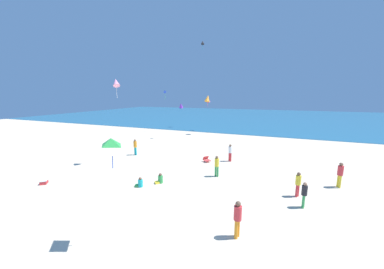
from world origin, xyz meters
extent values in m
plane|color=beige|center=(0.00, 10.00, 0.00)|extent=(120.00, 120.00, 0.00)
cube|color=#236084|center=(0.00, 55.16, 0.03)|extent=(120.00, 60.00, 0.05)
cube|color=#D13D3D|center=(-0.43, 10.09, 0.16)|extent=(0.72, 0.75, 0.03)
cube|color=#D13D3D|center=(-0.63, 10.25, 0.34)|extent=(0.52, 0.59, 0.36)
cylinder|color=#B7B7BC|center=(-0.14, 10.24, 0.08)|extent=(0.02, 0.02, 0.16)
cylinder|color=#B7B7BC|center=(-0.49, 9.78, 0.08)|extent=(0.02, 0.02, 0.16)
cube|color=red|center=(-9.59, 1.07, 0.12)|extent=(0.62, 0.64, 0.23)
cube|color=white|center=(-9.59, 1.07, 0.25)|extent=(0.64, 0.66, 0.04)
cylinder|color=#19ADB2|center=(-8.01, 9.57, 0.41)|extent=(0.15, 0.15, 0.83)
cylinder|color=#19ADB2|center=(-8.18, 9.64, 0.41)|extent=(0.15, 0.15, 0.83)
cylinder|color=orange|center=(-8.10, 9.61, 1.14)|extent=(0.43, 0.43, 0.62)
sphere|color=#846047|center=(-8.10, 9.61, 1.55)|extent=(0.23, 0.23, 0.23)
cylinder|color=red|center=(6.79, 5.53, 0.39)|extent=(0.14, 0.14, 0.78)
cylinder|color=red|center=(6.88, 5.68, 0.39)|extent=(0.14, 0.14, 0.78)
cylinder|color=yellow|center=(6.84, 5.61, 1.08)|extent=(0.43, 0.43, 0.59)
sphere|color=brown|center=(6.84, 5.61, 1.46)|extent=(0.22, 0.22, 0.22)
cylinder|color=red|center=(1.56, 11.10, 0.41)|extent=(0.14, 0.14, 0.81)
cylinder|color=red|center=(1.41, 11.20, 0.41)|extent=(0.14, 0.14, 0.81)
cylinder|color=white|center=(1.48, 11.15, 1.11)|extent=(0.44, 0.44, 0.61)
sphere|color=brown|center=(1.48, 11.15, 1.52)|extent=(0.22, 0.22, 0.22)
cylinder|color=#19ADB2|center=(-2.97, 3.20, 0.25)|extent=(0.39, 0.39, 0.50)
sphere|color=brown|center=(-2.97, 3.20, 0.58)|extent=(0.20, 0.20, 0.20)
cube|color=green|center=(-3.17, 3.15, 0.07)|extent=(0.41, 0.33, 0.14)
cylinder|color=green|center=(-2.04, 4.28, 0.26)|extent=(0.49, 0.49, 0.53)
sphere|color=brown|center=(-2.04, 4.28, 0.62)|extent=(0.21, 0.21, 0.21)
cube|color=yellow|center=(-2.18, 4.12, 0.08)|extent=(0.45, 0.47, 0.15)
cylinder|color=orange|center=(4.06, 0.26, 0.43)|extent=(0.15, 0.15, 0.85)
cylinder|color=orange|center=(4.12, 0.45, 0.43)|extent=(0.15, 0.15, 0.85)
cylinder|color=red|center=(4.09, 0.36, 1.17)|extent=(0.42, 0.42, 0.64)
sphere|color=brown|center=(4.09, 0.36, 1.60)|extent=(0.23, 0.23, 0.23)
cylinder|color=green|center=(7.03, 4.20, 0.37)|extent=(0.13, 0.13, 0.74)
cylinder|color=green|center=(7.07, 4.36, 0.37)|extent=(0.13, 0.13, 0.74)
cylinder|color=black|center=(7.05, 4.28, 1.02)|extent=(0.36, 0.36, 0.56)
sphere|color=#A87A5B|center=(7.05, 4.28, 1.39)|extent=(0.20, 0.20, 0.20)
cylinder|color=green|center=(1.43, 6.94, 0.41)|extent=(0.14, 0.14, 0.82)
cylinder|color=green|center=(1.25, 6.99, 0.41)|extent=(0.14, 0.14, 0.82)
cylinder|color=yellow|center=(1.34, 6.96, 1.12)|extent=(0.40, 0.40, 0.61)
sphere|color=#846047|center=(1.34, 6.96, 1.53)|extent=(0.22, 0.22, 0.22)
cylinder|color=yellow|center=(9.53, 8.25, 0.43)|extent=(0.15, 0.15, 0.87)
cylinder|color=yellow|center=(9.59, 8.06, 0.43)|extent=(0.15, 0.15, 0.87)
cylinder|color=red|center=(9.56, 8.16, 1.19)|extent=(0.44, 0.44, 0.65)
sphere|color=#846047|center=(9.56, 8.16, 1.63)|extent=(0.24, 0.24, 0.24)
cube|color=blue|center=(-12.38, 23.91, 6.63)|extent=(0.58, 0.22, 0.56)
cylinder|color=green|center=(-12.38, 23.91, 5.90)|extent=(0.05, 0.07, 1.05)
cone|color=purple|center=(-11.67, 28.71, 4.18)|extent=(0.90, 1.08, 1.09)
cylinder|color=#1EADAD|center=(-11.67, 28.71, 3.40)|extent=(0.04, 0.08, 0.81)
cone|color=pink|center=(-7.64, 6.81, 7.23)|extent=(1.02, 0.99, 0.89)
cylinder|color=white|center=(-7.64, 6.81, 6.42)|extent=(0.11, 0.10, 1.05)
cone|color=orange|center=(-4.87, 23.84, 5.61)|extent=(1.05, 1.28, 1.23)
cylinder|color=#DB3DA8|center=(-4.87, 23.84, 4.80)|extent=(0.04, 0.08, 0.78)
cone|color=black|center=(-4.67, 20.72, 13.10)|extent=(0.58, 0.70, 0.65)
cylinder|color=#1EADAD|center=(-4.67, 20.72, 12.52)|extent=(0.05, 0.10, 0.73)
pyramid|color=green|center=(-0.47, -1.94, 4.41)|extent=(0.96, 0.77, 0.30)
cylinder|color=blue|center=(-0.47, -1.94, 3.60)|extent=(0.04, 0.06, 0.49)
cone|color=#DB3DA8|center=(-5.85, 27.03, 5.20)|extent=(1.03, 0.84, 0.96)
cylinder|color=#99DB33|center=(-5.85, 27.03, 4.68)|extent=(0.10, 0.05, 0.41)
camera|label=1|loc=(5.41, -8.23, 6.20)|focal=20.06mm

